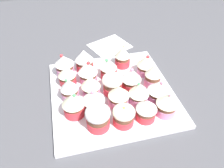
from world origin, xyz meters
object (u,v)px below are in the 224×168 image
(cupcake_2, at_px, (69,88))
(cupcake_17, at_px, (146,64))
(baking_tray, at_px, (112,92))
(cupcake_9, at_px, (109,68))
(cupcake_12, at_px, (125,115))
(cupcake_13, at_px, (123,57))
(cupcake_1, at_px, (67,76))
(cupcake_7, at_px, (94,100))
(cupcake_0, at_px, (65,65))
(cupcake_16, at_px, (146,109))
(cupcake_10, at_px, (113,83))
(cupcake_4, at_px, (84,60))
(cupcake_19, at_px, (158,91))
(cupcake_6, at_px, (91,86))
(cupcake_18, at_px, (153,75))
(cupcake_14, at_px, (131,79))
(cupcake_20, at_px, (167,103))
(cupcake_11, at_px, (119,95))
(cupcake_5, at_px, (88,72))
(napkin, at_px, (110,46))
(cupcake_8, at_px, (98,117))
(cupcake_3, at_px, (73,104))

(cupcake_2, bearing_deg, cupcake_17, 102.24)
(baking_tray, bearing_deg, cupcake_9, 175.19)
(cupcake_12, relative_size, cupcake_13, 0.81)
(cupcake_1, relative_size, cupcake_9, 0.87)
(cupcake_1, xyz_separation_m, cupcake_7, (0.13, 0.06, 0.00))
(cupcake_0, xyz_separation_m, cupcake_16, (0.25, 0.20, -0.00))
(cupcake_10, distance_m, cupcake_12, 0.12)
(cupcake_4, bearing_deg, cupcake_19, 42.85)
(cupcake_4, relative_size, cupcake_10, 1.13)
(cupcake_4, relative_size, cupcake_13, 1.03)
(cupcake_1, distance_m, cupcake_7, 0.14)
(cupcake_6, height_order, cupcake_18, cupcake_18)
(cupcake_1, height_order, cupcake_14, cupcake_14)
(cupcake_6, relative_size, cupcake_14, 0.91)
(cupcake_1, height_order, cupcake_16, cupcake_16)
(cupcake_2, distance_m, cupcake_9, 0.15)
(cupcake_0, xyz_separation_m, cupcake_9, (0.05, 0.14, -0.00))
(cupcake_14, bearing_deg, cupcake_20, 27.52)
(cupcake_11, bearing_deg, cupcake_20, 61.67)
(baking_tray, xyz_separation_m, cupcake_14, (0.00, 0.06, 0.05))
(cupcake_6, xyz_separation_m, cupcake_12, (0.13, 0.07, -0.01))
(cupcake_7, bearing_deg, cupcake_5, 178.26)
(napkin, bearing_deg, cupcake_10, -11.32)
(cupcake_8, bearing_deg, cupcake_1, -162.06)
(cupcake_0, height_order, cupcake_11, cupcake_0)
(cupcake_0, bearing_deg, cupcake_12, 28.57)
(cupcake_6, xyz_separation_m, cupcake_10, (0.00, 0.07, -0.00))
(cupcake_1, xyz_separation_m, cupcake_20, (0.19, 0.26, 0.01))
(cupcake_0, relative_size, cupcake_14, 0.98)
(baking_tray, bearing_deg, cupcake_11, 5.27)
(cupcake_3, xyz_separation_m, cupcake_18, (-0.07, 0.26, -0.00))
(cupcake_5, bearing_deg, cupcake_4, -178.78)
(cupcake_1, relative_size, cupcake_5, 0.81)
(cupcake_18, xyz_separation_m, cupcake_20, (0.12, -0.01, -0.00))
(cupcake_2, distance_m, cupcake_11, 0.15)
(cupcake_11, relative_size, cupcake_16, 1.00)
(cupcake_14, height_order, cupcake_18, cupcake_14)
(cupcake_5, bearing_deg, cupcake_14, 62.46)
(cupcake_19, bearing_deg, cupcake_13, -164.75)
(cupcake_12, bearing_deg, napkin, 172.37)
(cupcake_1, relative_size, cupcake_12, 1.04)
(cupcake_7, xyz_separation_m, cupcake_10, (-0.05, 0.07, 0.00))
(cupcake_4, xyz_separation_m, cupcake_6, (0.13, -0.00, -0.00))
(cupcake_5, bearing_deg, cupcake_20, 45.26)
(cupcake_7, distance_m, cupcake_9, 0.15)
(cupcake_3, distance_m, cupcake_10, 0.14)
(cupcake_1, relative_size, cupcake_13, 0.84)
(cupcake_6, height_order, cupcake_11, cupcake_6)
(cupcake_14, bearing_deg, cupcake_9, -142.34)
(cupcake_1, height_order, cupcake_2, cupcake_2)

